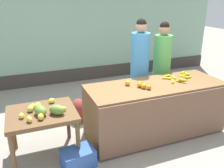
% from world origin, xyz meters
% --- Properties ---
extents(ground_plane, '(24.00, 24.00, 0.00)m').
position_xyz_m(ground_plane, '(0.00, 0.00, 0.00)').
color(ground_plane, gray).
extents(market_wall_back, '(8.24, 0.23, 3.57)m').
position_xyz_m(market_wall_back, '(0.00, 3.18, 1.75)').
color(market_wall_back, '#8CB299').
rests_on(market_wall_back, ground).
extents(fruit_stall_counter, '(2.30, 0.89, 0.89)m').
position_xyz_m(fruit_stall_counter, '(0.48, -0.01, 0.44)').
color(fruit_stall_counter, brown).
rests_on(fruit_stall_counter, ground).
extents(side_table_wooden, '(0.94, 0.79, 0.72)m').
position_xyz_m(side_table_wooden, '(-1.36, 0.00, 0.63)').
color(side_table_wooden, brown).
rests_on(side_table_wooden, ground).
extents(banana_bunch_pile, '(0.59, 0.51, 0.07)m').
position_xyz_m(banana_bunch_pile, '(1.00, 0.11, 0.91)').
color(banana_bunch_pile, yellow).
rests_on(banana_bunch_pile, fruit_stall_counter).
extents(orange_pile, '(0.31, 0.36, 0.08)m').
position_xyz_m(orange_pile, '(0.16, -0.03, 0.93)').
color(orange_pile, orange).
rests_on(orange_pile, fruit_stall_counter).
extents(mango_papaya_pile, '(0.64, 0.60, 0.14)m').
position_xyz_m(mango_papaya_pile, '(-1.31, -0.08, 0.78)').
color(mango_papaya_pile, yellow).
rests_on(mango_papaya_pile, side_table_wooden).
extents(vendor_woman_blue_shirt, '(0.34, 0.34, 1.88)m').
position_xyz_m(vendor_woman_blue_shirt, '(0.52, 0.68, 0.95)').
color(vendor_woman_blue_shirt, '#33333D').
rests_on(vendor_woman_blue_shirt, ground).
extents(vendor_woman_green_shirt, '(0.34, 0.34, 1.80)m').
position_xyz_m(vendor_woman_green_shirt, '(1.04, 0.74, 0.91)').
color(vendor_woman_green_shirt, '#33333D').
rests_on(vendor_woman_green_shirt, ground).
extents(produce_crate, '(0.48, 0.38, 0.26)m').
position_xyz_m(produce_crate, '(-0.97, -0.41, 0.13)').
color(produce_crate, '#3359A5').
rests_on(produce_crate, ground).
extents(produce_sack, '(0.39, 0.43, 0.45)m').
position_xyz_m(produce_sack, '(-0.64, 0.84, 0.23)').
color(produce_sack, maroon).
rests_on(produce_sack, ground).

